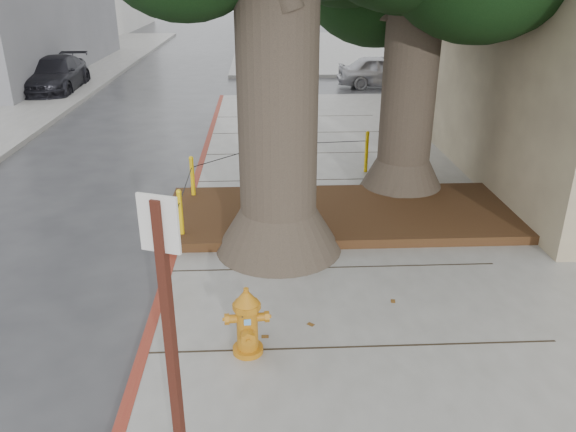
# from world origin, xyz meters

# --- Properties ---
(ground) EXTENTS (140.00, 140.00, 0.00)m
(ground) POSITION_xyz_m (0.00, 0.00, 0.00)
(ground) COLOR #28282B
(ground) RESTS_ON ground
(sidewalk_far) EXTENTS (16.00, 20.00, 0.15)m
(sidewalk_far) POSITION_xyz_m (6.00, 30.00, 0.07)
(sidewalk_far) COLOR slate
(sidewalk_far) RESTS_ON ground
(curb_red) EXTENTS (0.14, 26.00, 0.16)m
(curb_red) POSITION_xyz_m (-2.00, 2.50, 0.07)
(curb_red) COLOR maroon
(curb_red) RESTS_ON ground
(planter_bed) EXTENTS (6.40, 2.60, 0.16)m
(planter_bed) POSITION_xyz_m (0.90, 3.90, 0.23)
(planter_bed) COLOR black
(planter_bed) RESTS_ON sidewalk_main
(bollard_ring) EXTENTS (3.79, 5.39, 0.95)m
(bollard_ring) POSITION_xyz_m (-0.87, 4.38, 0.66)
(bollard_ring) COLOR yellow
(bollard_ring) RESTS_ON sidewalk_main
(fire_hydrant) EXTENTS (0.46, 0.41, 0.87)m
(fire_hydrant) POSITION_xyz_m (-0.75, -0.04, 0.57)
(fire_hydrant) COLOR #C07313
(fire_hydrant) RESTS_ON sidewalk_main
(signpost) EXTENTS (0.27, 0.12, 2.86)m
(signpost) POSITION_xyz_m (-1.21, -2.24, 1.77)
(signpost) COLOR #471911
(signpost) RESTS_ON sidewalk_main
(car_silver) EXTENTS (3.84, 1.63, 1.29)m
(car_silver) POSITION_xyz_m (4.51, 17.65, 0.65)
(car_silver) COLOR #AAA9AE
(car_silver) RESTS_ON ground
(car_red) EXTENTS (3.31, 1.36, 1.07)m
(car_red) POSITION_xyz_m (8.75, 18.44, 0.53)
(car_red) COLOR maroon
(car_red) RESTS_ON ground
(car_dark) EXTENTS (2.07, 4.71, 1.35)m
(car_dark) POSITION_xyz_m (-8.60, 17.21, 0.67)
(car_dark) COLOR black
(car_dark) RESTS_ON ground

